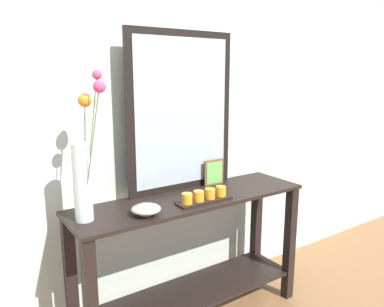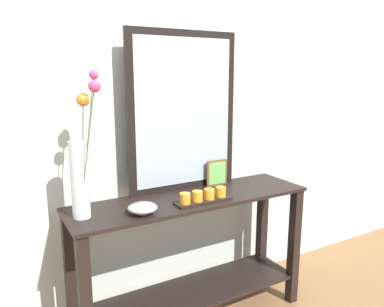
% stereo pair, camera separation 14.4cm
% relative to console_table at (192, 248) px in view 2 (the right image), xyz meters
% --- Properties ---
extents(wall_back, '(6.40, 0.08, 2.70)m').
position_rel_console_table_xyz_m(wall_back, '(0.00, 0.31, 0.89)').
color(wall_back, beige).
rests_on(wall_back, ground).
extents(console_table, '(1.37, 0.38, 0.76)m').
position_rel_console_table_xyz_m(console_table, '(0.00, 0.00, 0.00)').
color(console_table, black).
rests_on(console_table, ground).
extents(mirror_leaning, '(0.68, 0.03, 0.91)m').
position_rel_console_table_xyz_m(mirror_leaning, '(0.04, 0.16, 0.76)').
color(mirror_leaning, black).
rests_on(mirror_leaning, console_table).
extents(tall_vase_left, '(0.14, 0.22, 0.69)m').
position_rel_console_table_xyz_m(tall_vase_left, '(-0.59, -0.00, 0.55)').
color(tall_vase_left, silver).
rests_on(tall_vase_left, console_table).
extents(candle_tray, '(0.32, 0.09, 0.07)m').
position_rel_console_table_xyz_m(candle_tray, '(0.01, -0.10, 0.33)').
color(candle_tray, black).
rests_on(candle_tray, console_table).
extents(picture_frame_small, '(0.14, 0.01, 0.16)m').
position_rel_console_table_xyz_m(picture_frame_small, '(0.24, 0.12, 0.38)').
color(picture_frame_small, brown).
rests_on(picture_frame_small, console_table).
extents(decorative_bowl, '(0.14, 0.14, 0.05)m').
position_rel_console_table_xyz_m(decorative_bowl, '(-0.34, -0.10, 0.34)').
color(decorative_bowl, '#9E9389').
rests_on(decorative_bowl, console_table).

